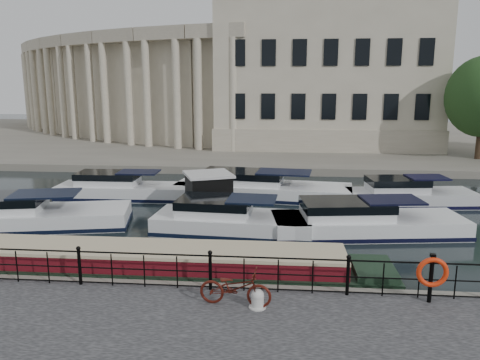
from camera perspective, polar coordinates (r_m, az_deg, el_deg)
name	(u,v)px	position (r m, az deg, el deg)	size (l,w,h in m)	color
ground_plane	(221,276)	(16.57, -2.39, -11.61)	(160.00, 160.00, 0.00)	black
far_bank	(264,138)	(54.48, 2.97, 5.15)	(120.00, 42.00, 0.55)	#6B665B
railing	(210,269)	(14.06, -3.65, -10.74)	(24.14, 0.14, 1.22)	black
civic_building	(254,78)	(49.87, 1.69, 12.33)	(53.55, 31.84, 16.85)	#ADA38C
bicycle	(235,287)	(13.14, -0.58, -12.96)	(0.70, 2.01, 1.06)	#47130C
mooring_bollard	(258,299)	(13.15, 2.15, -14.29)	(0.48, 0.48, 0.54)	beige
life_ring_post	(432,273)	(14.15, 22.38, -10.45)	(0.87, 0.22, 1.42)	black
narrowboat	(151,271)	(16.32, -10.81, -10.82)	(16.20, 2.26, 1.59)	black
harbour_hut	(209,195)	(23.82, -3.86, -1.89)	(3.80, 3.52, 2.19)	#6B665B
cabin_cruisers	(223,207)	(23.87, -2.14, -3.29)	(27.73, 11.20, 1.99)	white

